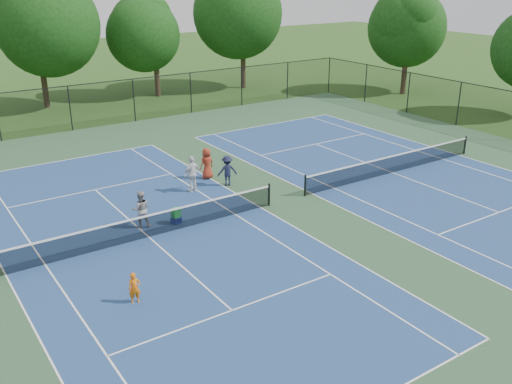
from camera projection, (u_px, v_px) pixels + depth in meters
ground at (287, 201)px, 26.70m from camera, size 140.00×140.00×0.00m
court_pad at (287, 201)px, 26.69m from camera, size 36.00×36.00×0.01m
tennis_court_left at (149, 235)px, 23.02m from camera, size 12.00×23.83×1.07m
tennis_court_right at (393, 171)px, 30.30m from camera, size 12.00×23.83×1.07m
perimeter_fence at (288, 168)px, 26.11m from camera, size 36.08×36.08×3.02m
tree_back_b at (36, 20)px, 42.27m from camera, size 7.60×7.60×10.03m
tree_back_c at (154, 30)px, 46.59m from camera, size 6.00×6.00×8.40m
tree_back_d at (243, 9)px, 49.48m from camera, size 7.80×7.80×10.37m
tree_side_e at (409, 24)px, 47.33m from camera, size 6.60×6.60×8.87m
child_player at (135, 288)px, 18.36m from camera, size 0.44×0.33×1.08m
instructor at (141, 209)px, 23.71m from camera, size 0.92×0.81×1.60m
bystander_a at (192, 174)px, 27.54m from camera, size 1.13×0.70×1.79m
bystander_b at (227, 171)px, 28.32m from camera, size 1.12×0.83×1.55m
bystander_c at (207, 163)px, 29.26m from camera, size 0.85×0.62×1.61m
ball_crate at (176, 220)px, 24.28m from camera, size 0.47×0.41×0.29m
ball_hopper at (176, 213)px, 24.15m from camera, size 0.39×0.34×0.40m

